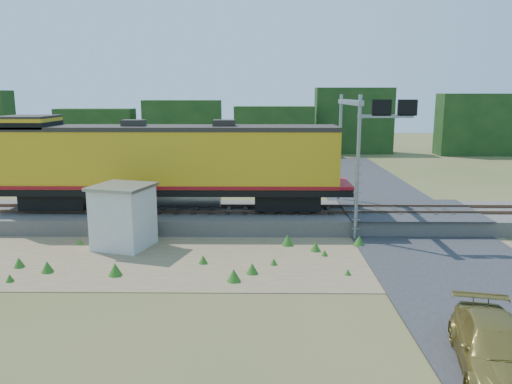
{
  "coord_description": "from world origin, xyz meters",
  "views": [
    {
      "loc": [
        -0.93,
        -20.18,
        7.01
      ],
      "look_at": [
        -1.19,
        3.0,
        2.4
      ],
      "focal_mm": 35.0,
      "sensor_mm": 36.0,
      "label": 1
    }
  ],
  "objects_px": {
    "locomotive": "(166,163)",
    "shed": "(123,216)",
    "signal_gantry": "(358,129)",
    "car": "(496,349)"
  },
  "relations": [
    {
      "from": "signal_gantry",
      "to": "shed",
      "type": "bearing_deg",
      "value": -163.01
    },
    {
      "from": "locomotive",
      "to": "shed",
      "type": "relative_size",
      "value": 6.22
    },
    {
      "from": "signal_gantry",
      "to": "car",
      "type": "height_order",
      "value": "signal_gantry"
    },
    {
      "from": "locomotive",
      "to": "shed",
      "type": "height_order",
      "value": "locomotive"
    },
    {
      "from": "shed",
      "to": "locomotive",
      "type": "bearing_deg",
      "value": 89.1
    },
    {
      "from": "shed",
      "to": "car",
      "type": "height_order",
      "value": "shed"
    },
    {
      "from": "shed",
      "to": "signal_gantry",
      "type": "bearing_deg",
      "value": 33.02
    },
    {
      "from": "locomotive",
      "to": "signal_gantry",
      "type": "height_order",
      "value": "signal_gantry"
    },
    {
      "from": "shed",
      "to": "signal_gantry",
      "type": "relative_size",
      "value": 0.44
    },
    {
      "from": "shed",
      "to": "car",
      "type": "relative_size",
      "value": 0.67
    }
  ]
}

